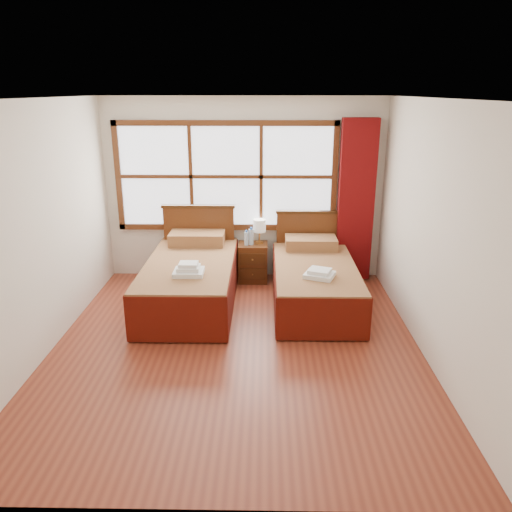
{
  "coord_description": "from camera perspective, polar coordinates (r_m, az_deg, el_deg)",
  "views": [
    {
      "loc": [
        0.3,
        -4.87,
        2.68
      ],
      "look_at": [
        0.2,
        0.7,
        0.81
      ],
      "focal_mm": 35.0,
      "sensor_mm": 36.0,
      "label": 1
    }
  ],
  "objects": [
    {
      "name": "bed_right",
      "position": [
        6.55,
        6.69,
        -2.81
      ],
      "size": [
        1.05,
        2.07,
        1.02
      ],
      "color": "#3C200C",
      "rests_on": "floor"
    },
    {
      "name": "towels_right",
      "position": [
        6.0,
        7.27,
        -2.02
      ],
      "size": [
        0.42,
        0.39,
        0.1
      ],
      "rotation": [
        0.0,
        0.0,
        -0.37
      ],
      "color": "white",
      "rests_on": "bed_right"
    },
    {
      "name": "ceiling",
      "position": [
        4.88,
        -2.66,
        17.56
      ],
      "size": [
        4.5,
        4.5,
        0.0
      ],
      "primitive_type": "plane",
      "rotation": [
        3.14,
        0.0,
        0.0
      ],
      "color": "white",
      "rests_on": "wall_back"
    },
    {
      "name": "towels_left",
      "position": [
        5.97,
        -7.71,
        -1.57
      ],
      "size": [
        0.35,
        0.31,
        0.15
      ],
      "rotation": [
        0.0,
        0.0,
        0.01
      ],
      "color": "white",
      "rests_on": "bed_left"
    },
    {
      "name": "window",
      "position": [
        7.2,
        -3.44,
        9.06
      ],
      "size": [
        3.16,
        0.06,
        1.56
      ],
      "color": "white",
      "rests_on": "wall_back"
    },
    {
      "name": "wall_left",
      "position": [
        5.56,
        -23.5,
        2.6
      ],
      "size": [
        0.0,
        4.5,
        4.5
      ],
      "primitive_type": "plane",
      "rotation": [
        1.57,
        0.0,
        1.57
      ],
      "color": "silver",
      "rests_on": "floor"
    },
    {
      "name": "wall_right",
      "position": [
        5.34,
        19.52,
        2.47
      ],
      "size": [
        0.0,
        4.5,
        4.5
      ],
      "primitive_type": "plane",
      "rotation": [
        1.57,
        0.0,
        -1.57
      ],
      "color": "silver",
      "rests_on": "floor"
    },
    {
      "name": "bed_left",
      "position": [
        6.58,
        -7.43,
        -2.54
      ],
      "size": [
        1.13,
        2.19,
        1.1
      ],
      "color": "#3C200C",
      "rests_on": "floor"
    },
    {
      "name": "floor",
      "position": [
        5.57,
        -2.26,
        -10.26
      ],
      "size": [
        4.5,
        4.5,
        0.0
      ],
      "primitive_type": "plane",
      "color": "brown",
      "rests_on": "ground"
    },
    {
      "name": "bottle_near",
      "position": [
        7.12,
        -1.1,
        2.04
      ],
      "size": [
        0.06,
        0.06,
        0.22
      ],
      "color": "silver",
      "rests_on": "nightstand"
    },
    {
      "name": "wall_back",
      "position": [
        7.26,
        -1.4,
        7.56
      ],
      "size": [
        4.0,
        0.0,
        4.0
      ],
      "primitive_type": "plane",
      "rotation": [
        1.57,
        0.0,
        0.0
      ],
      "color": "silver",
      "rests_on": "floor"
    },
    {
      "name": "bottle_far",
      "position": [
        7.13,
        -0.55,
        2.22
      ],
      "size": [
        0.07,
        0.07,
        0.26
      ],
      "color": "silver",
      "rests_on": "nightstand"
    },
    {
      "name": "curtain",
      "position": [
        7.26,
        11.35,
        6.15
      ],
      "size": [
        0.5,
        0.16,
        2.3
      ],
      "primitive_type": "cube",
      "color": "#6B0A0B",
      "rests_on": "wall_back"
    },
    {
      "name": "nightstand",
      "position": [
        7.28,
        -0.35,
        -0.74
      ],
      "size": [
        0.42,
        0.42,
        0.56
      ],
      "color": "#532912",
      "rests_on": "floor"
    },
    {
      "name": "lamp",
      "position": [
        7.18,
        0.39,
        3.41
      ],
      "size": [
        0.18,
        0.18,
        0.35
      ],
      "color": "#C88C40",
      "rests_on": "nightstand"
    }
  ]
}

